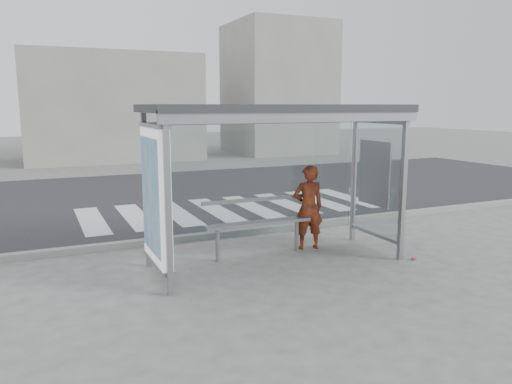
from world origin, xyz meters
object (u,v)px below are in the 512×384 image
(bench, at_px, (258,223))
(person, at_px, (308,207))
(bus_shelter, at_px, (255,145))
(soda_can, at_px, (414,258))

(bench, bearing_deg, person, 2.17)
(bus_shelter, distance_m, person, 1.82)
(bench, relative_size, soda_can, 18.39)
(person, distance_m, bench, 1.04)
(person, bearing_deg, soda_can, 144.13)
(bus_shelter, xyz_separation_m, soda_can, (2.57, -0.88, -1.95))
(bench, bearing_deg, bus_shelter, -119.29)
(bench, bearing_deg, soda_can, -29.49)
(bus_shelter, relative_size, person, 2.75)
(bus_shelter, relative_size, soda_can, 40.21)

